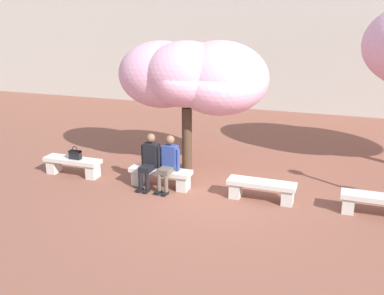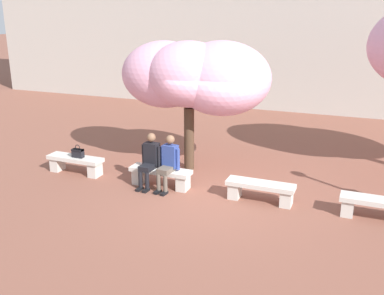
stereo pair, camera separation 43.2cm
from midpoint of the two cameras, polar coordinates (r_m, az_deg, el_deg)
The scene contains 9 objects.
ground_plane at distance 10.42m, azimuth 3.28°, elevation -5.86°, with size 100.00×100.00×0.00m, color brown.
stone_bench_west_end at distance 11.86m, azimuth -13.57°, elevation -1.87°, with size 1.51×0.44×0.45m.
stone_bench_near_west at distance 10.71m, azimuth -2.85°, elevation -3.49°, with size 1.51×0.44×0.45m.
stone_bench_center at distance 10.03m, azimuth 9.90°, elevation -5.25°, with size 1.51×0.44×0.45m.
stone_bench_near_east at distance 9.90m, azimuth 23.78°, elevation -6.86°, with size 1.51×0.44×0.45m.
person_seated_left at distance 10.63m, azimuth -4.22°, elevation -1.37°, with size 0.51×0.70×1.29m.
person_seated_right at distance 10.44m, azimuth -1.83°, elevation -1.68°, with size 0.51×0.71×1.29m.
handbag at distance 11.70m, azimuth -13.27°, elevation -0.63°, with size 0.30×0.15×0.34m.
cherry_tree_main at distance 11.47m, azimuth 1.43°, elevation 9.03°, with size 3.93×2.41×3.34m.
Camera 2 is at (3.14, -9.03, 4.13)m, focal length 42.00 mm.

